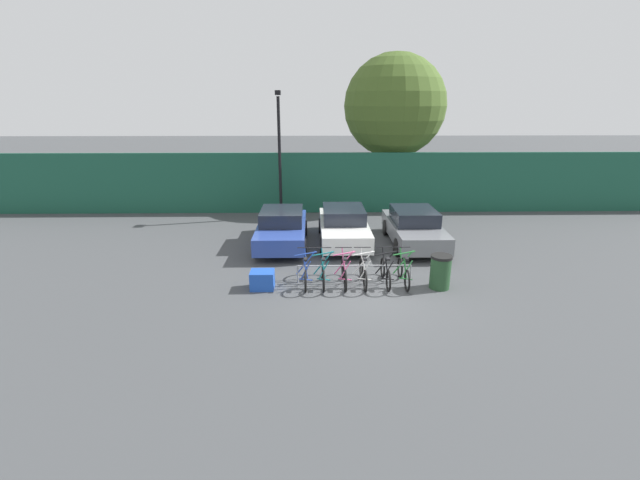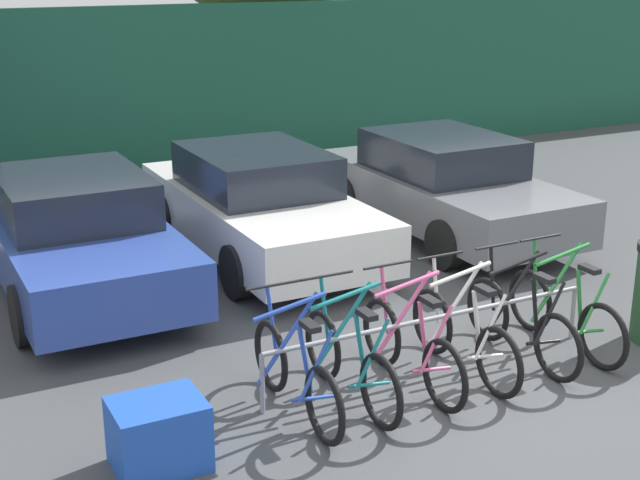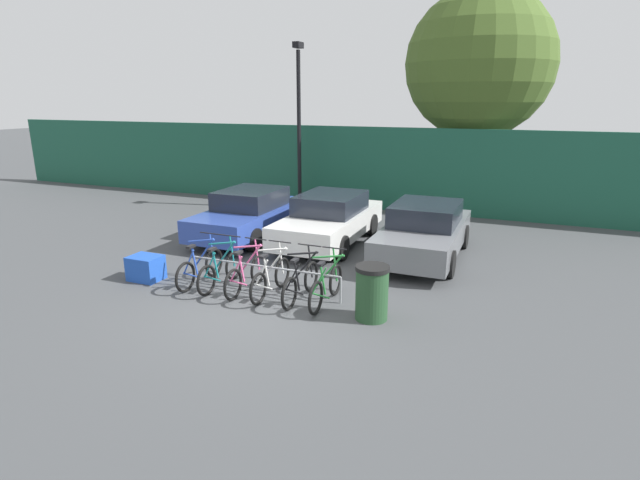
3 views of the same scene
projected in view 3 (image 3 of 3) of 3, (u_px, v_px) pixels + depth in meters
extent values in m
plane|color=#424447|center=(263.00, 305.00, 9.87)|extent=(120.00, 120.00, 0.00)
cube|color=#19513D|center=(390.00, 169.00, 17.90)|extent=(36.00, 0.16, 2.97)
cylinder|color=gray|center=(263.00, 266.00, 10.45)|extent=(3.48, 0.04, 0.04)
cylinder|color=gray|center=(195.00, 268.00, 11.16)|extent=(0.04, 0.04, 0.55)
cylinder|color=gray|center=(341.00, 290.00, 9.88)|extent=(0.04, 0.04, 0.55)
torus|color=black|center=(185.00, 277.00, 10.46)|extent=(0.06, 0.66, 0.66)
torus|color=black|center=(214.00, 262.00, 11.39)|extent=(0.06, 0.66, 0.66)
cylinder|color=#284CB7|center=(204.00, 254.00, 10.98)|extent=(0.60, 0.04, 0.76)
cylinder|color=#284CB7|center=(201.00, 241.00, 10.84)|extent=(0.68, 0.04, 0.16)
cylinder|color=#284CB7|center=(195.00, 261.00, 10.69)|extent=(0.14, 0.04, 0.63)
cylinder|color=#284CB7|center=(189.00, 262.00, 10.51)|extent=(0.32, 0.03, 0.58)
cylinder|color=#284CB7|center=(191.00, 275.00, 10.64)|extent=(0.40, 0.03, 0.08)
cylinder|color=#284CB7|center=(212.00, 249.00, 11.26)|extent=(0.12, 0.04, 0.69)
cylinder|color=black|center=(210.00, 233.00, 11.12)|extent=(0.52, 0.03, 0.03)
cube|color=black|center=(191.00, 247.00, 10.52)|extent=(0.10, 0.22, 0.05)
torus|color=black|center=(206.00, 280.00, 10.26)|extent=(0.06, 0.66, 0.66)
torus|color=black|center=(234.00, 265.00, 11.19)|extent=(0.06, 0.66, 0.66)
cylinder|color=#197A7F|center=(224.00, 256.00, 10.78)|extent=(0.60, 0.04, 0.76)
cylinder|color=#197A7F|center=(222.00, 243.00, 10.65)|extent=(0.68, 0.04, 0.16)
cylinder|color=#197A7F|center=(215.00, 264.00, 10.50)|extent=(0.14, 0.04, 0.63)
cylinder|color=#197A7F|center=(210.00, 265.00, 10.31)|extent=(0.32, 0.03, 0.58)
cylinder|color=#197A7F|center=(212.00, 278.00, 10.45)|extent=(0.40, 0.03, 0.08)
cylinder|color=#197A7F|center=(232.00, 251.00, 11.06)|extent=(0.12, 0.04, 0.69)
cylinder|color=black|center=(230.00, 236.00, 10.93)|extent=(0.52, 0.03, 0.03)
cube|color=black|center=(212.00, 249.00, 10.32)|extent=(0.10, 0.22, 0.05)
torus|color=black|center=(233.00, 285.00, 10.03)|extent=(0.06, 0.66, 0.66)
torus|color=black|center=(259.00, 269.00, 10.96)|extent=(0.06, 0.66, 0.66)
cylinder|color=#E55993|center=(250.00, 260.00, 10.55)|extent=(0.60, 0.04, 0.76)
cylinder|color=#E55993|center=(248.00, 246.00, 10.41)|extent=(0.68, 0.04, 0.16)
cylinder|color=#E55993|center=(241.00, 267.00, 10.26)|extent=(0.14, 0.04, 0.63)
cylinder|color=#E55993|center=(236.00, 269.00, 10.08)|extent=(0.32, 0.03, 0.58)
cylinder|color=#E55993|center=(238.00, 283.00, 10.21)|extent=(0.40, 0.03, 0.08)
cylinder|color=#E55993|center=(257.00, 254.00, 10.83)|extent=(0.12, 0.04, 0.69)
cylinder|color=black|center=(256.00, 239.00, 10.69)|extent=(0.52, 0.03, 0.03)
cube|color=black|center=(238.00, 253.00, 10.09)|extent=(0.10, 0.22, 0.05)
torus|color=black|center=(258.00, 289.00, 9.81)|extent=(0.06, 0.66, 0.66)
torus|color=black|center=(282.00, 272.00, 10.75)|extent=(0.06, 0.66, 0.66)
cylinder|color=silver|center=(274.00, 263.00, 10.33)|extent=(0.60, 0.04, 0.76)
cylinder|color=silver|center=(272.00, 250.00, 10.20)|extent=(0.68, 0.04, 0.16)
cylinder|color=silver|center=(266.00, 271.00, 10.05)|extent=(0.14, 0.04, 0.63)
cylinder|color=silver|center=(261.00, 273.00, 9.87)|extent=(0.32, 0.03, 0.58)
cylinder|color=silver|center=(263.00, 287.00, 10.00)|extent=(0.40, 0.03, 0.08)
cylinder|color=silver|center=(281.00, 258.00, 10.61)|extent=(0.12, 0.04, 0.69)
cylinder|color=black|center=(280.00, 242.00, 10.48)|extent=(0.52, 0.03, 0.03)
cube|color=black|center=(264.00, 256.00, 9.87)|extent=(0.10, 0.22, 0.05)
torus|color=black|center=(289.00, 294.00, 9.56)|extent=(0.06, 0.66, 0.66)
torus|color=black|center=(311.00, 276.00, 10.49)|extent=(0.06, 0.66, 0.66)
cylinder|color=black|center=(304.00, 267.00, 10.08)|extent=(0.60, 0.04, 0.76)
cylinder|color=black|center=(303.00, 253.00, 9.95)|extent=(0.68, 0.04, 0.16)
cylinder|color=black|center=(297.00, 275.00, 9.80)|extent=(0.14, 0.04, 0.63)
cylinder|color=black|center=(292.00, 277.00, 9.61)|extent=(0.32, 0.03, 0.58)
cylinder|color=black|center=(294.00, 291.00, 9.75)|extent=(0.40, 0.03, 0.08)
cylinder|color=black|center=(310.00, 261.00, 10.36)|extent=(0.12, 0.04, 0.69)
cylinder|color=black|center=(309.00, 245.00, 10.23)|extent=(0.52, 0.03, 0.03)
cube|color=black|center=(295.00, 260.00, 9.62)|extent=(0.10, 0.22, 0.05)
torus|color=black|center=(316.00, 298.00, 9.36)|extent=(0.06, 0.66, 0.66)
torus|color=black|center=(336.00, 280.00, 10.29)|extent=(0.06, 0.66, 0.66)
cylinder|color=#288438|center=(329.00, 271.00, 9.88)|extent=(0.60, 0.04, 0.76)
cylinder|color=#288438|center=(328.00, 257.00, 9.75)|extent=(0.68, 0.04, 0.16)
cylinder|color=#288438|center=(323.00, 279.00, 9.60)|extent=(0.14, 0.04, 0.63)
cylinder|color=#288438|center=(319.00, 281.00, 9.41)|extent=(0.32, 0.03, 0.58)
cylinder|color=#288438|center=(320.00, 296.00, 9.54)|extent=(0.40, 0.03, 0.08)
cylinder|color=#288438|center=(335.00, 265.00, 10.16)|extent=(0.12, 0.04, 0.69)
cylinder|color=black|center=(334.00, 248.00, 10.02)|extent=(0.52, 0.03, 0.03)
cube|color=black|center=(321.00, 264.00, 9.42)|extent=(0.10, 0.22, 0.05)
cube|color=#2D479E|center=(250.00, 218.00, 14.59)|extent=(1.80, 4.28, 0.62)
cube|color=#1E232D|center=(251.00, 198.00, 14.53)|extent=(1.58, 1.97, 0.52)
cylinder|color=black|center=(246.00, 215.00, 16.08)|extent=(0.20, 0.64, 0.64)
cylinder|color=black|center=(294.00, 220.00, 15.44)|extent=(0.20, 0.64, 0.64)
cylinder|color=black|center=(201.00, 233.00, 13.87)|extent=(0.20, 0.64, 0.64)
cylinder|color=black|center=(254.00, 240.00, 13.24)|extent=(0.20, 0.64, 0.64)
cube|color=silver|center=(329.00, 224.00, 13.94)|extent=(1.80, 4.43, 0.62)
cube|color=#1E232D|center=(331.00, 203.00, 13.88)|extent=(1.58, 2.04, 0.52)
cylinder|color=black|center=(319.00, 220.00, 15.46)|extent=(0.20, 0.64, 0.64)
cylinder|color=black|center=(372.00, 225.00, 14.83)|extent=(0.20, 0.64, 0.64)
cylinder|color=black|center=(281.00, 241.00, 13.18)|extent=(0.20, 0.64, 0.64)
cylinder|color=black|center=(342.00, 248.00, 12.55)|extent=(0.20, 0.64, 0.64)
cube|color=slate|center=(424.00, 236.00, 12.69)|extent=(1.80, 4.34, 0.62)
cube|color=#1E232D|center=(426.00, 213.00, 12.63)|extent=(1.58, 2.00, 0.52)
cylinder|color=black|center=(402.00, 230.00, 14.19)|extent=(0.20, 0.64, 0.64)
cylinder|color=black|center=(464.00, 237.00, 13.56)|extent=(0.20, 0.64, 0.64)
cylinder|color=black|center=(377.00, 255.00, 11.95)|extent=(0.20, 0.64, 0.64)
cylinder|color=black|center=(450.00, 264.00, 11.32)|extent=(0.20, 0.64, 0.64)
cylinder|color=black|center=(299.00, 132.00, 17.81)|extent=(0.14, 0.14, 5.55)
cube|color=black|center=(298.00, 45.00, 17.01)|extent=(0.24, 0.44, 0.20)
cylinder|color=#234728|center=(372.00, 295.00, 9.14)|extent=(0.60, 0.60, 0.95)
cylinder|color=black|center=(373.00, 268.00, 9.00)|extent=(0.63, 0.63, 0.08)
cube|color=blue|center=(146.00, 268.00, 11.19)|extent=(0.70, 0.56, 0.55)
cylinder|color=brown|center=(471.00, 164.00, 18.51)|extent=(0.62, 0.62, 3.18)
sphere|color=#425B23|center=(479.00, 64.00, 17.54)|extent=(5.18, 5.18, 5.18)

